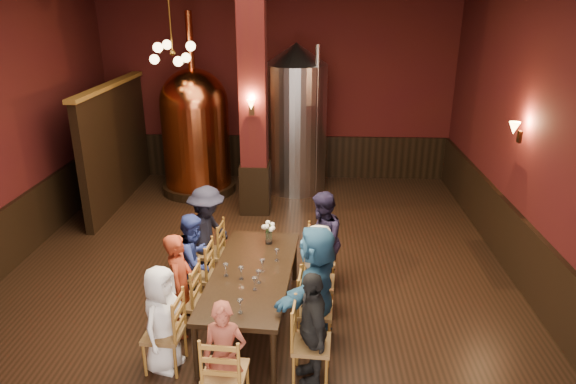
{
  "coord_description": "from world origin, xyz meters",
  "views": [
    {
      "loc": [
        0.81,
        -6.78,
        4.06
      ],
      "look_at": [
        0.47,
        0.2,
        1.4
      ],
      "focal_mm": 32.0,
      "sensor_mm": 36.0,
      "label": 1
    }
  ],
  "objects_px": {
    "copper_kettle": "(196,130)",
    "rose_vase": "(269,229)",
    "person_1": "(180,285)",
    "dining_table": "(252,276)",
    "person_0": "(162,319)",
    "person_2": "(195,260)",
    "steel_vessel": "(296,119)"
  },
  "relations": [
    {
      "from": "dining_table",
      "to": "rose_vase",
      "type": "xyz_separation_m",
      "value": [
        0.15,
        0.82,
        0.28
      ]
    },
    {
      "from": "copper_kettle",
      "to": "person_2",
      "type": "bearing_deg",
      "value": -78.36
    },
    {
      "from": "person_0",
      "to": "copper_kettle",
      "type": "height_order",
      "value": "copper_kettle"
    },
    {
      "from": "steel_vessel",
      "to": "dining_table",
      "type": "bearing_deg",
      "value": -94.44
    },
    {
      "from": "dining_table",
      "to": "steel_vessel",
      "type": "height_order",
      "value": "steel_vessel"
    },
    {
      "from": "person_0",
      "to": "person_2",
      "type": "bearing_deg",
      "value": 12.5
    },
    {
      "from": "dining_table",
      "to": "person_1",
      "type": "distance_m",
      "value": 0.91
    },
    {
      "from": "person_1",
      "to": "rose_vase",
      "type": "relative_size",
      "value": 4.07
    },
    {
      "from": "rose_vase",
      "to": "person_2",
      "type": "bearing_deg",
      "value": -155.99
    },
    {
      "from": "person_0",
      "to": "person_2",
      "type": "height_order",
      "value": "person_2"
    },
    {
      "from": "person_1",
      "to": "person_2",
      "type": "bearing_deg",
      "value": -4.09
    },
    {
      "from": "copper_kettle",
      "to": "rose_vase",
      "type": "distance_m",
      "value": 4.52
    },
    {
      "from": "person_0",
      "to": "person_1",
      "type": "height_order",
      "value": "person_1"
    },
    {
      "from": "person_1",
      "to": "copper_kettle",
      "type": "xyz_separation_m",
      "value": [
        -0.88,
        5.17,
        0.7
      ]
    },
    {
      "from": "person_1",
      "to": "copper_kettle",
      "type": "distance_m",
      "value": 5.29
    },
    {
      "from": "dining_table",
      "to": "rose_vase",
      "type": "height_order",
      "value": "rose_vase"
    },
    {
      "from": "steel_vessel",
      "to": "person_2",
      "type": "bearing_deg",
      "value": -104.45
    },
    {
      "from": "person_0",
      "to": "rose_vase",
      "type": "height_order",
      "value": "person_0"
    },
    {
      "from": "person_0",
      "to": "person_1",
      "type": "bearing_deg",
      "value": 12.5
    },
    {
      "from": "person_1",
      "to": "dining_table",
      "type": "bearing_deg",
      "value": -72.87
    },
    {
      "from": "steel_vessel",
      "to": "rose_vase",
      "type": "bearing_deg",
      "value": -93.26
    },
    {
      "from": "person_1",
      "to": "rose_vase",
      "type": "xyz_separation_m",
      "value": [
        1.02,
        1.09,
        0.28
      ]
    },
    {
      "from": "dining_table",
      "to": "person_2",
      "type": "distance_m",
      "value": 0.91
    },
    {
      "from": "steel_vessel",
      "to": "rose_vase",
      "type": "xyz_separation_m",
      "value": [
        -0.25,
        -4.31,
        -0.63
      ]
    },
    {
      "from": "person_1",
      "to": "rose_vase",
      "type": "bearing_deg",
      "value": -43.29
    },
    {
      "from": "person_2",
      "to": "steel_vessel",
      "type": "height_order",
      "value": "steel_vessel"
    },
    {
      "from": "copper_kettle",
      "to": "rose_vase",
      "type": "height_order",
      "value": "copper_kettle"
    },
    {
      "from": "dining_table",
      "to": "steel_vessel",
      "type": "relative_size",
      "value": 0.77
    },
    {
      "from": "person_1",
      "to": "copper_kettle",
      "type": "height_order",
      "value": "copper_kettle"
    },
    {
      "from": "dining_table",
      "to": "person_0",
      "type": "distance_m",
      "value": 1.31
    },
    {
      "from": "copper_kettle",
      "to": "steel_vessel",
      "type": "bearing_deg",
      "value": 6.38
    },
    {
      "from": "person_1",
      "to": "copper_kettle",
      "type": "bearing_deg",
      "value": 9.5
    }
  ]
}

